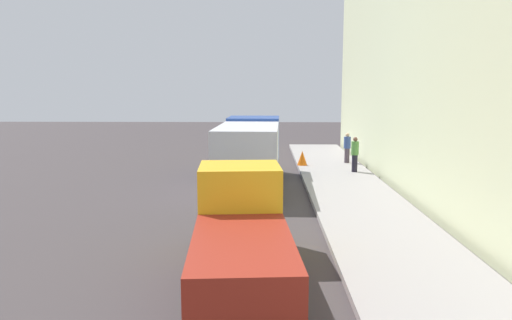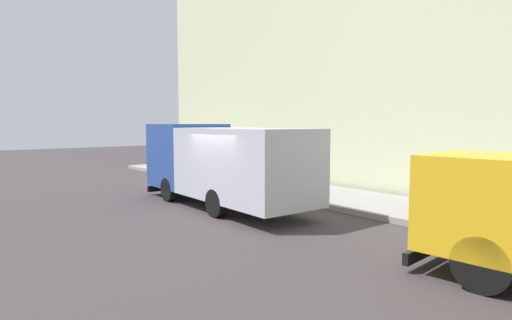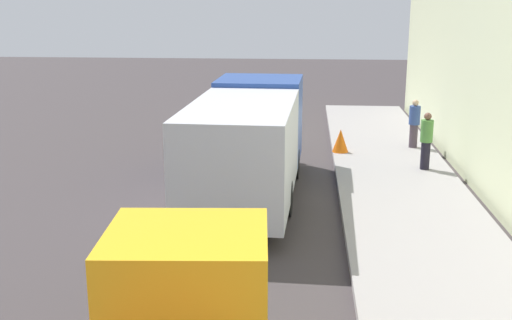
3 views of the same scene
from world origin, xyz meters
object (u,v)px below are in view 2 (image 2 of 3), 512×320
at_px(pedestrian_standing, 243,158).
at_px(traffic_cone_orange, 212,173).
at_px(large_utility_truck, 223,161).
at_px(pedestrian_walking, 278,162).

height_order(pedestrian_standing, traffic_cone_orange, pedestrian_standing).
xyz_separation_m(large_utility_truck, pedestrian_standing, (5.00, 5.41, -0.53)).
bearing_deg(traffic_cone_orange, pedestrian_walking, -39.63).
bearing_deg(pedestrian_standing, large_utility_truck, -85.89).
xyz_separation_m(large_utility_truck, traffic_cone_orange, (2.55, 4.56, -0.99)).
height_order(pedestrian_walking, pedestrian_standing, pedestrian_walking).
distance_m(large_utility_truck, pedestrian_walking, 5.58).
distance_m(large_utility_truck, pedestrian_standing, 7.39).
bearing_deg(pedestrian_standing, traffic_cone_orange, -114.03).
relative_size(large_utility_truck, pedestrian_standing, 4.75).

